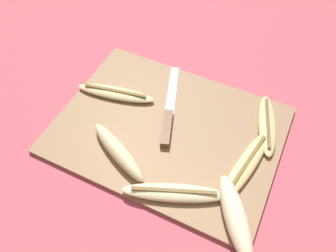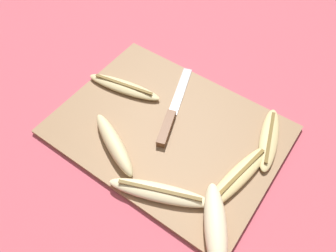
{
  "view_description": "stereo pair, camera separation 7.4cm",
  "coord_description": "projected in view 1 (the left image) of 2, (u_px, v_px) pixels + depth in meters",
  "views": [
    {
      "loc": [
        0.19,
        -0.39,
        0.62
      ],
      "look_at": [
        0.0,
        0.0,
        0.02
      ],
      "focal_mm": 35.0,
      "sensor_mm": 36.0,
      "label": 1
    },
    {
      "loc": [
        0.25,
        -0.35,
        0.62
      ],
      "look_at": [
        0.0,
        0.0,
        0.02
      ],
      "focal_mm": 35.0,
      "sensor_mm": 36.0,
      "label": 2
    }
  ],
  "objects": [
    {
      "name": "ground_plane",
      "position": [
        168.0,
        132.0,
        0.76
      ],
      "size": [
        4.0,
        4.0,
        0.0
      ],
      "primitive_type": "plane",
      "color": "#C65160"
    },
    {
      "name": "cutting_board",
      "position": [
        168.0,
        130.0,
        0.75
      ],
      "size": [
        0.5,
        0.37,
        0.01
      ],
      "color": "#997551",
      "rests_on": "ground_plane"
    },
    {
      "name": "knife",
      "position": [
        168.0,
        119.0,
        0.75
      ],
      "size": [
        0.1,
        0.24,
        0.02
      ],
      "rotation": [
        0.0,
        0.0,
        0.34
      ],
      "color": "brown",
      "rests_on": "cutting_board"
    },
    {
      "name": "banana_cream_curved",
      "position": [
        174.0,
        193.0,
        0.64
      ],
      "size": [
        0.21,
        0.11,
        0.02
      ],
      "rotation": [
        0.0,
        0.0,
        5.09
      ],
      "color": "beige",
      "rests_on": "cutting_board"
    },
    {
      "name": "banana_spotted_left",
      "position": [
        267.0,
        125.0,
        0.74
      ],
      "size": [
        0.09,
        0.18,
        0.02
      ],
      "rotation": [
        0.0,
        0.0,
        3.46
      ],
      "color": "#DBC684",
      "rests_on": "cutting_board"
    },
    {
      "name": "banana_mellow_near",
      "position": [
        115.0,
        93.0,
        0.8
      ],
      "size": [
        0.2,
        0.08,
        0.02
      ],
      "rotation": [
        0.0,
        0.0,
        1.77
      ],
      "color": "beige",
      "rests_on": "cutting_board"
    },
    {
      "name": "banana_bright_far",
      "position": [
        235.0,
        217.0,
        0.6
      ],
      "size": [
        0.13,
        0.16,
        0.04
      ],
      "rotation": [
        0.0,
        0.0,
        0.61
      ],
      "color": "beige",
      "rests_on": "cutting_board"
    },
    {
      "name": "banana_soft_right",
      "position": [
        118.0,
        151.0,
        0.69
      ],
      "size": [
        0.17,
        0.11,
        0.04
      ],
      "rotation": [
        0.0,
        0.0,
        4.26
      ],
      "color": "beige",
      "rests_on": "cutting_board"
    },
    {
      "name": "banana_golden_short",
      "position": [
        246.0,
        165.0,
        0.68
      ],
      "size": [
        0.07,
        0.21,
        0.02
      ],
      "rotation": [
        0.0,
        0.0,
        6.11
      ],
      "color": "#EDD689",
      "rests_on": "cutting_board"
    }
  ]
}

